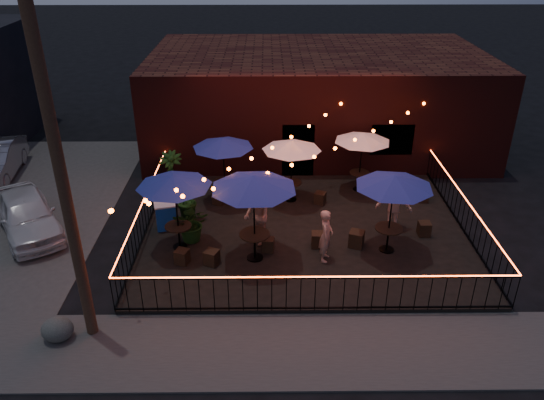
{
  "coord_description": "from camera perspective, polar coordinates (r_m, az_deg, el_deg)",
  "views": [
    {
      "loc": [
        -1.17,
        -12.49,
        8.8
      ],
      "look_at": [
        -1.03,
        2.01,
        1.18
      ],
      "focal_mm": 35.0,
      "sensor_mm": 36.0,
      "label": 1
    }
  ],
  "objects": [
    {
      "name": "fence_front",
      "position": [
        13.32,
        4.66,
        -10.03
      ],
      "size": [
        10.0,
        0.04,
        1.04
      ],
      "color": "black",
      "rests_on": "patio"
    },
    {
      "name": "car_white",
      "position": [
        18.34,
        -24.88,
        -1.39
      ],
      "size": [
        3.44,
        4.16,
        1.34
      ],
      "primitive_type": "imported",
      "rotation": [
        0.0,
        0.0,
        0.57
      ],
      "color": "white",
      "rests_on": "ground"
    },
    {
      "name": "cafe_table_5",
      "position": [
        18.82,
        9.72,
        6.59
      ],
      "size": [
        2.29,
        2.29,
        2.18
      ],
      "rotation": [
        0.0,
        0.0,
        0.17
      ],
      "color": "black",
      "rests_on": "patio"
    },
    {
      "name": "potted_shrub_c",
      "position": [
        19.23,
        -10.81,
        2.94
      ],
      "size": [
        0.9,
        0.9,
        1.5
      ],
      "primitive_type": "imported",
      "rotation": [
        0.0,
        0.0,
        0.08
      ],
      "color": "#163510",
      "rests_on": "patio"
    },
    {
      "name": "ground",
      "position": [
        15.32,
        3.95,
        -7.42
      ],
      "size": [
        110.0,
        110.0,
        0.0
      ],
      "primitive_type": "plane",
      "color": "black",
      "rests_on": "ground"
    },
    {
      "name": "bistro_chair_3",
      "position": [
        18.37,
        -5.74,
        0.22
      ],
      "size": [
        0.47,
        0.47,
        0.43
      ],
      "primitive_type": "cube",
      "rotation": [
        0.0,
        0.0,
        2.73
      ],
      "color": "black",
      "rests_on": "patio"
    },
    {
      "name": "bistro_chair_11",
      "position": [
        19.18,
        15.93,
        0.43
      ],
      "size": [
        0.36,
        0.36,
        0.4
      ],
      "primitive_type": "cube",
      "rotation": [
        0.0,
        0.0,
        3.08
      ],
      "color": "black",
      "rests_on": "patio"
    },
    {
      "name": "sidewalk",
      "position": [
        12.79,
        5.03,
        -15.73
      ],
      "size": [
        18.0,
        2.5,
        0.05
      ],
      "primitive_type": "cube",
      "color": "#3F3D3B",
      "rests_on": "ground"
    },
    {
      "name": "bistro_chair_4",
      "position": [
        15.7,
        -0.41,
        -4.82
      ],
      "size": [
        0.38,
        0.38,
        0.41
      ],
      "primitive_type": "cube",
      "rotation": [
        0.0,
        0.0,
        -0.13
      ],
      "color": "black",
      "rests_on": "patio"
    },
    {
      "name": "fence_left",
      "position": [
        17.05,
        -13.49,
        -1.63
      ],
      "size": [
        0.04,
        8.0,
        1.04
      ],
      "rotation": [
        0.0,
        0.0,
        1.57
      ],
      "color": "black",
      "rests_on": "patio"
    },
    {
      "name": "cafe_table_1",
      "position": [
        17.88,
        -5.3,
        6.04
      ],
      "size": [
        2.32,
        2.32,
        2.28
      ],
      "rotation": [
        0.0,
        0.0,
        -0.13
      ],
      "color": "black",
      "rests_on": "patio"
    },
    {
      "name": "potted_shrub_a",
      "position": [
        16.19,
        -8.58,
        -2.45
      ],
      "size": [
        1.08,
        0.94,
        1.2
      ],
      "primitive_type": "imported",
      "rotation": [
        0.0,
        0.0,
        0.01
      ],
      "color": "#0F3D11",
      "rests_on": "patio"
    },
    {
      "name": "cooler",
      "position": [
        17.04,
        -11.34,
        -1.69
      ],
      "size": [
        0.75,
        0.62,
        0.87
      ],
      "rotation": [
        0.0,
        0.0,
        0.25
      ],
      "color": "#1446B8",
      "rests_on": "patio"
    },
    {
      "name": "bistro_chair_9",
      "position": [
        17.13,
        16.04,
        -2.98
      ],
      "size": [
        0.37,
        0.37,
        0.43
      ],
      "primitive_type": "cube",
      "rotation": [
        0.0,
        0.0,
        3.15
      ],
      "color": "black",
      "rests_on": "patio"
    },
    {
      "name": "cafe_table_0",
      "position": [
        15.16,
        -10.51,
        1.95
      ],
      "size": [
        2.61,
        2.61,
        2.38
      ],
      "rotation": [
        0.0,
        0.0,
        0.24
      ],
      "color": "black",
      "rests_on": "patio"
    },
    {
      "name": "cafe_table_3",
      "position": [
        17.78,
        2.13,
        5.8
      ],
      "size": [
        2.25,
        2.25,
        2.21
      ],
      "rotation": [
        0.0,
        0.0,
        -0.13
      ],
      "color": "black",
      "rests_on": "patio"
    },
    {
      "name": "bistro_chair_8",
      "position": [
        16.1,
        9.07,
        -4.15
      ],
      "size": [
        0.54,
        0.54,
        0.49
      ],
      "primitive_type": "cube",
      "rotation": [
        0.0,
        0.0,
        -0.37
      ],
      "color": "black",
      "rests_on": "patio"
    },
    {
      "name": "patron_c",
      "position": [
        17.0,
        13.03,
        -0.24
      ],
      "size": [
        1.27,
        0.94,
        1.77
      ],
      "primitive_type": "imported",
      "rotation": [
        0.0,
        0.0,
        2.87
      ],
      "color": "tan",
      "rests_on": "patio"
    },
    {
      "name": "patron_b",
      "position": [
        15.73,
        -1.66,
        -1.72
      ],
      "size": [
        0.97,
        1.09,
        1.84
      ],
      "primitive_type": "imported",
      "rotation": [
        0.0,
        0.0,
        -1.2
      ],
      "color": "#CEAE8D",
      "rests_on": "patio"
    },
    {
      "name": "cafe_table_2",
      "position": [
        14.28,
        -1.99,
        1.81
      ],
      "size": [
        3.07,
        3.07,
        2.64
      ],
      "rotation": [
        0.0,
        0.0,
        -0.35
      ],
      "color": "black",
      "rests_on": "patio"
    },
    {
      "name": "bistro_chair_5",
      "position": [
        15.96,
        4.95,
        -4.26
      ],
      "size": [
        0.4,
        0.4,
        0.45
      ],
      "primitive_type": "cube",
      "rotation": [
        0.0,
        0.0,
        3.08
      ],
      "color": "black",
      "rests_on": "patio"
    },
    {
      "name": "utility_pole",
      "position": [
        11.77,
        -21.58,
        1.6
      ],
      "size": [
        0.26,
        0.26,
        8.0
      ],
      "primitive_type": "cylinder",
      "color": "#3E2819",
      "rests_on": "ground"
    },
    {
      "name": "bistro_chair_7",
      "position": [
        18.37,
        5.2,
        0.22
      ],
      "size": [
        0.46,
        0.46,
        0.41
      ],
      "primitive_type": "cube",
      "rotation": [
        0.0,
        0.0,
        2.72
      ],
      "color": "black",
      "rests_on": "patio"
    },
    {
      "name": "patron_a",
      "position": [
        15.08,
        5.83,
        -3.83
      ],
      "size": [
        0.52,
        0.66,
        1.6
      ],
      "primitive_type": "imported",
      "rotation": [
        0.0,
        0.0,
        1.31
      ],
      "color": "#D7A191",
      "rests_on": "patio"
    },
    {
      "name": "festoon_lights",
      "position": [
        15.51,
        0.07,
        3.83
      ],
      "size": [
        10.02,
        8.72,
        1.32
      ],
      "color": "#FF510B",
      "rests_on": "ground"
    },
    {
      "name": "bistro_chair_1",
      "position": [
        15.21,
        -6.5,
        -6.16
      ],
      "size": [
        0.48,
        0.48,
        0.43
      ],
      "primitive_type": "cube",
      "rotation": [
        0.0,
        0.0,
        2.72
      ],
      "color": "black",
      "rests_on": "patio"
    },
    {
      "name": "patio",
      "position": [
        16.95,
        3.48,
        -3.32
      ],
      "size": [
        10.0,
        8.0,
        0.15
      ],
      "primitive_type": "cube",
      "color": "black",
      "rests_on": "ground"
    },
    {
      "name": "brick_building",
      "position": [
        23.58,
        4.82,
        10.85
      ],
      "size": [
        14.0,
        8.0,
        4.0
      ],
      "color": "black",
      "rests_on": "ground"
    },
    {
      "name": "potted_shrub_b",
      "position": [
        17.3,
        -8.88,
        -0.03
      ],
      "size": [
        0.92,
        0.83,
        1.38
      ],
      "primitive_type": "imported",
      "rotation": [
        0.0,
        0.0,
        0.34
      ],
      "color": "#15380B",
      "rests_on": "patio"
    },
    {
      "name": "bistro_chair_0",
      "position": [
        15.37,
        -9.64,
        -6.02
      ],
      "size": [
        0.45,
        0.45,
        0.42
      ],
      "primitive_type": "cube",
      "rotation": [
        0.0,
        0.0,
        -0.33
      ],
      "color": "black",
      "rests_on": "patio"
    },
    {
      "name": "bistro_chair_10",
      "position": [
        19.28,
        10.71,
        1.38
      ],
      "size": [
        0.54,
        0.54,
        0.5
      ],
      "primitive_type": "cube",
      "rotation": [
        0.0,
        0.0,
        -0.32
      ],
      "color": "black",
      "rests_on": "patio"
    },
    {
      "name": "bistro_chair_6",
      "position": [
        18.69,
        1.61,
        0.92
      ],
      "size": [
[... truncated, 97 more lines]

